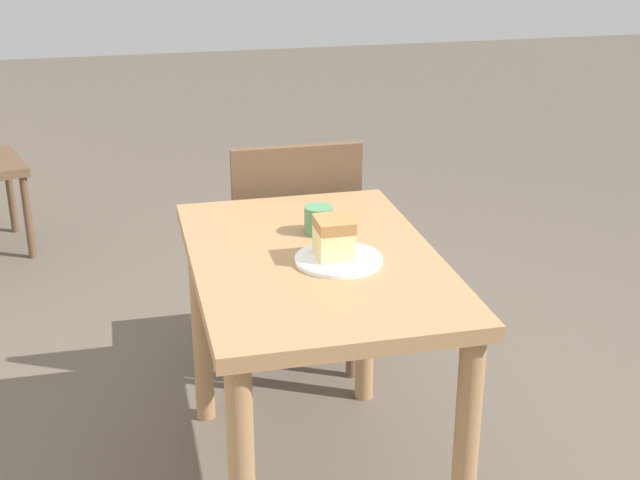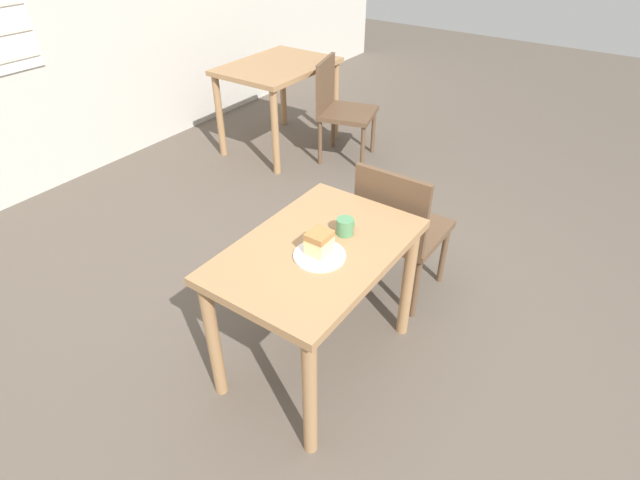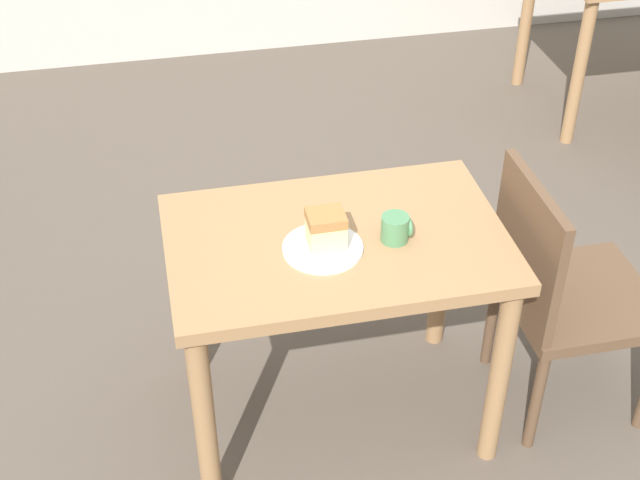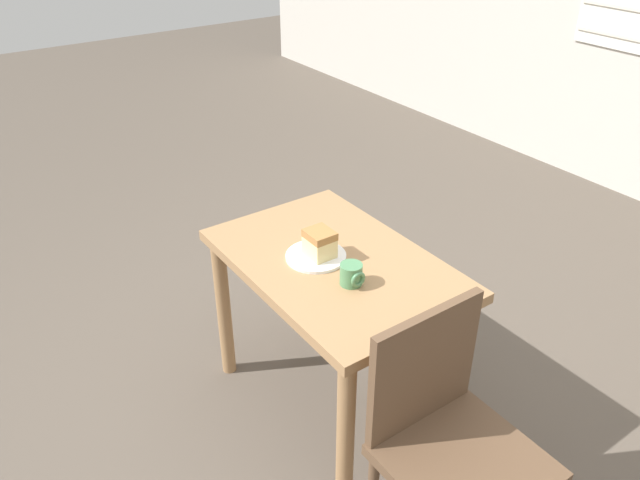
{
  "view_description": "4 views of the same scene",
  "coord_description": "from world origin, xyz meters",
  "px_view_note": "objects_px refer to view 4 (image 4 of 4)",
  "views": [
    {
      "loc": [
        -2.2,
        0.69,
        1.61
      ],
      "look_at": [
        -0.18,
        0.21,
        0.77
      ],
      "focal_mm": 50.0,
      "sensor_mm": 36.0,
      "label": 1
    },
    {
      "loc": [
        -1.56,
        -0.79,
        1.99
      ],
      "look_at": [
        -0.19,
        0.17,
        0.8
      ],
      "focal_mm": 28.0,
      "sensor_mm": 36.0,
      "label": 2
    },
    {
      "loc": [
        -0.6,
        -1.72,
        2.2
      ],
      "look_at": [
        -0.2,
        0.19,
        0.74
      ],
      "focal_mm": 50.0,
      "sensor_mm": 36.0,
      "label": 3
    },
    {
      "loc": [
        1.39,
        -0.92,
        1.95
      ],
      "look_at": [
        -0.21,
        0.2,
        0.77
      ],
      "focal_mm": 35.0,
      "sensor_mm": 36.0,
      "label": 4
    }
  ],
  "objects_px": {
    "cake_slice": "(320,243)",
    "coffee_mug": "(352,275)",
    "dining_table_near": "(335,287)",
    "chair_near_window": "(449,437)",
    "plate": "(316,256)"
  },
  "relations": [
    {
      "from": "dining_table_near",
      "to": "chair_near_window",
      "type": "bearing_deg",
      "value": -5.77
    },
    {
      "from": "chair_near_window",
      "to": "cake_slice",
      "type": "distance_m",
      "value": 0.79
    },
    {
      "from": "chair_near_window",
      "to": "coffee_mug",
      "type": "distance_m",
      "value": 0.6
    },
    {
      "from": "cake_slice",
      "to": "plate",
      "type": "bearing_deg",
      "value": -139.34
    },
    {
      "from": "chair_near_window",
      "to": "plate",
      "type": "distance_m",
      "value": 0.78
    },
    {
      "from": "cake_slice",
      "to": "coffee_mug",
      "type": "distance_m",
      "value": 0.2
    },
    {
      "from": "dining_table_near",
      "to": "coffee_mug",
      "type": "bearing_deg",
      "value": -16.03
    },
    {
      "from": "cake_slice",
      "to": "coffee_mug",
      "type": "relative_size",
      "value": 1.21
    },
    {
      "from": "dining_table_near",
      "to": "chair_near_window",
      "type": "xyz_separation_m",
      "value": [
        0.68,
        -0.07,
        -0.13
      ]
    },
    {
      "from": "chair_near_window",
      "to": "coffee_mug",
      "type": "bearing_deg",
      "value": 87.4
    },
    {
      "from": "chair_near_window",
      "to": "coffee_mug",
      "type": "height_order",
      "value": "chair_near_window"
    },
    {
      "from": "plate",
      "to": "cake_slice",
      "type": "height_order",
      "value": "cake_slice"
    },
    {
      "from": "cake_slice",
      "to": "coffee_mug",
      "type": "height_order",
      "value": "cake_slice"
    },
    {
      "from": "dining_table_near",
      "to": "cake_slice",
      "type": "height_order",
      "value": "cake_slice"
    },
    {
      "from": "dining_table_near",
      "to": "chair_near_window",
      "type": "relative_size",
      "value": 1.12
    }
  ]
}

